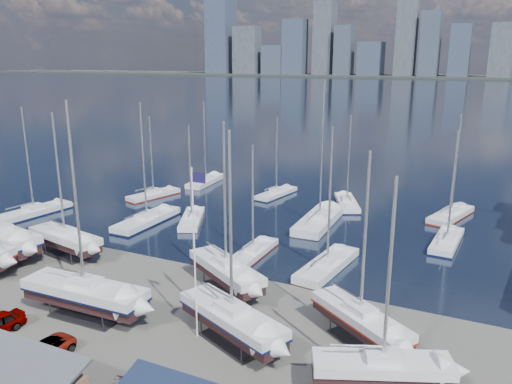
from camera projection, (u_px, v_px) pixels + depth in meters
The scene contains 25 objects.
ground at pixel (140, 310), 42.38m from camera, with size 1400.00×1400.00×0.00m, color #605E59.
water at pixel (452, 93), 312.88m from camera, with size 1400.00×600.00×0.40m, color #182138.
far_shore at pixel (473, 77), 539.38m from camera, with size 1400.00×80.00×2.20m, color #2D332D.
skyline at pixel (468, 41), 527.36m from camera, with size 639.14×43.80×107.69m.
sailboat_cradle_0 at pixel (0, 236), 53.52m from camera, with size 12.07×5.34×18.65m.
sailboat_cradle_2 at pixel (65, 238), 53.37m from camera, with size 9.77×4.28×15.47m.
sailboat_cradle_3 at pixel (85, 293), 40.69m from camera, with size 11.13×3.36×17.74m.
sailboat_cradle_4 at pixel (226, 270), 45.35m from camera, with size 9.52×7.19×15.56m.
sailboat_cradle_5 at pixel (232, 319), 36.84m from camera, with size 10.22×6.56×16.06m.
sailboat_cradle_6 at pixel (360, 319), 36.92m from camera, with size 8.82×7.21×14.64m.
sailboat_cradle_7 at pixel (382, 368), 31.12m from camera, with size 8.93×5.57×14.29m.
sailboat_moored_0 at pixel (34, 213), 67.88m from camera, with size 4.33×10.58×15.36m.
sailboat_moored_1 at pixel (154, 195), 76.62m from camera, with size 4.77×9.04×13.01m.
sailboat_moored_2 at pixel (206, 182), 84.95m from camera, with size 3.37×9.85×14.62m.
sailboat_moored_3 at pixel (147, 222), 64.37m from camera, with size 3.19×10.95×16.31m.
sailboat_moored_4 at pixel (192, 220), 64.94m from camera, with size 5.94×8.97×13.23m.
sailboat_moored_5 at pixel (276, 194), 77.34m from camera, with size 3.93×8.88×12.83m.
sailboat_moored_6 at pixel (253, 253), 53.83m from camera, with size 2.44×8.53×12.73m.
sailboat_moored_7 at pixel (320, 222), 64.20m from camera, with size 3.86×12.74×19.11m.
sailboat_moored_8 at pixel (347, 204), 72.21m from camera, with size 6.03×9.40×13.67m.
sailboat_moored_9 at pixel (327, 267), 50.35m from camera, with size 4.07×10.36×15.23m.
sailboat_moored_10 at pixel (447, 242), 57.12m from camera, with size 3.21×9.38×13.79m.
sailboat_moored_11 at pixel (451, 216), 66.59m from camera, with size 5.49×10.14×14.60m.
car_c at pixel (42, 352), 35.09m from camera, with size 2.16×4.69×1.30m, color gray.
flagpole at pixel (195, 242), 36.32m from camera, with size 1.17×0.12×13.28m.
Camera 1 is at (25.40, -40.39, 20.65)m, focal length 35.00 mm.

